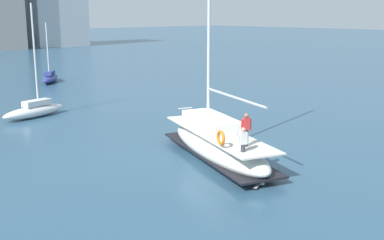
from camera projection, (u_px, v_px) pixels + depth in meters
ground_plane at (206, 150)px, 26.60m from camera, size 400.00×400.00×0.00m
main_sailboat at (217, 143)px, 24.64m from camera, size 5.38×9.86×12.93m
moored_sloop_far at (50, 77)px, 52.43m from camera, size 4.25×4.95×6.57m
moored_catamaran at (35, 109)px, 34.82m from camera, size 5.37×2.36×8.24m
seagull at (261, 183)px, 20.90m from camera, size 1.24×0.52×0.18m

